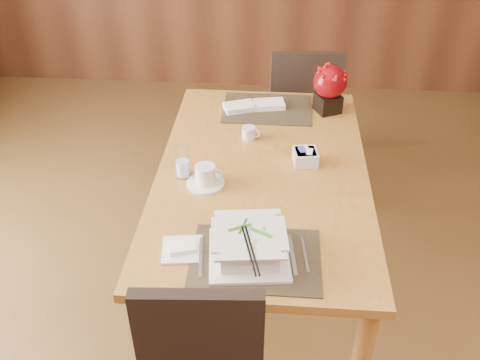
# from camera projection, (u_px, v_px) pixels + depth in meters

# --- Properties ---
(dining_table) EXTENTS (0.90, 1.50, 0.75)m
(dining_table) POSITION_uv_depth(u_px,v_px,m) (262.00, 188.00, 2.36)
(dining_table) COLOR #AC732F
(dining_table) RESTS_ON ground
(placemat_near) EXTENTS (0.45, 0.33, 0.01)m
(placemat_near) POSITION_uv_depth(u_px,v_px,m) (256.00, 259.00, 1.85)
(placemat_near) COLOR black
(placemat_near) RESTS_ON dining_table
(placemat_far) EXTENTS (0.45, 0.33, 0.01)m
(placemat_far) POSITION_uv_depth(u_px,v_px,m) (267.00, 109.00, 2.74)
(placemat_far) COLOR black
(placemat_far) RESTS_ON dining_table
(soup_setting) EXTENTS (0.30, 0.30, 0.11)m
(soup_setting) POSITION_uv_depth(u_px,v_px,m) (249.00, 245.00, 1.83)
(soup_setting) COLOR silver
(soup_setting) RESTS_ON dining_table
(coffee_cup) EXTENTS (0.16, 0.16, 0.09)m
(coffee_cup) POSITION_uv_depth(u_px,v_px,m) (205.00, 177.00, 2.19)
(coffee_cup) COLOR silver
(coffee_cup) RESTS_ON dining_table
(water_glass) EXTENTS (0.07, 0.07, 0.14)m
(water_glass) POSITION_uv_depth(u_px,v_px,m) (183.00, 162.00, 2.22)
(water_glass) COLOR white
(water_glass) RESTS_ON dining_table
(creamer_jug) EXTENTS (0.10, 0.10, 0.06)m
(creamer_jug) POSITION_uv_depth(u_px,v_px,m) (249.00, 133.00, 2.50)
(creamer_jug) COLOR silver
(creamer_jug) RESTS_ON dining_table
(sugar_caddy) EXTENTS (0.12, 0.12, 0.06)m
(sugar_caddy) POSITION_uv_depth(u_px,v_px,m) (305.00, 157.00, 2.32)
(sugar_caddy) COLOR silver
(sugar_caddy) RESTS_ON dining_table
(berry_decor) EXTENTS (0.17, 0.17, 0.25)m
(berry_decor) POSITION_uv_depth(u_px,v_px,m) (330.00, 86.00, 2.65)
(berry_decor) COLOR black
(berry_decor) RESTS_ON dining_table
(napkins_far) EXTENTS (0.33, 0.19, 0.03)m
(napkins_far) POSITION_uv_depth(u_px,v_px,m) (256.00, 105.00, 2.74)
(napkins_far) COLOR white
(napkins_far) RESTS_ON dining_table
(bread_plate) EXTENTS (0.16, 0.16, 0.01)m
(bread_plate) POSITION_uv_depth(u_px,v_px,m) (182.00, 250.00, 1.89)
(bread_plate) COLOR silver
(bread_plate) RESTS_ON dining_table
(far_chair) EXTENTS (0.47, 0.47, 0.92)m
(far_chair) POSITION_uv_depth(u_px,v_px,m) (302.00, 109.00, 3.24)
(far_chair) COLOR black
(far_chair) RESTS_ON ground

